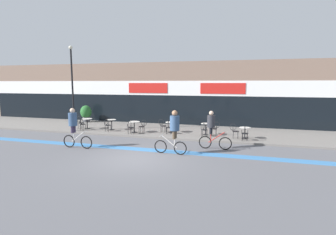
{
  "coord_description": "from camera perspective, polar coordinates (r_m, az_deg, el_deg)",
  "views": [
    {
      "loc": [
        4.78,
        -10.99,
        3.54
      ],
      "look_at": [
        -0.13,
        5.84,
        1.23
      ],
      "focal_mm": 28.0,
      "sensor_mm": 36.0,
      "label": 1
    }
  ],
  "objects": [
    {
      "name": "ground_plane",
      "position": [
        12.5,
        -7.05,
        -9.0
      ],
      "size": [
        120.0,
        120.0,
        0.0
      ],
      "primitive_type": "plane",
      "color": "#5B5B60"
    },
    {
      "name": "sidewalk_slab",
      "position": [
        19.18,
        1.54,
        -2.94
      ],
      "size": [
        40.0,
        5.5,
        0.12
      ],
      "primitive_type": "cube",
      "color": "slate",
      "rests_on": "ground"
    },
    {
      "name": "storefront_facade",
      "position": [
        23.47,
        4.5,
        5.26
      ],
      "size": [
        40.0,
        4.06,
        5.27
      ],
      "color": "#7F6656",
      "rests_on": "ground"
    },
    {
      "name": "bike_lane_stripe",
      "position": [
        14.09,
        -4.17,
        -7.04
      ],
      "size": [
        36.0,
        0.7,
        0.01
      ],
      "primitive_type": "cube",
      "color": "#3D7AB7",
      "rests_on": "ground"
    },
    {
      "name": "bistro_table_0",
      "position": [
        20.54,
        -17.21,
        -0.84
      ],
      "size": [
        0.75,
        0.75,
        0.77
      ],
      "color": "black",
      "rests_on": "sidewalk_slab"
    },
    {
      "name": "bistro_table_1",
      "position": [
        19.6,
        -12.18,
        -1.08
      ],
      "size": [
        0.67,
        0.67,
        0.77
      ],
      "color": "black",
      "rests_on": "sidewalk_slab"
    },
    {
      "name": "bistro_table_2",
      "position": [
        18.33,
        -7.37,
        -1.54
      ],
      "size": [
        0.77,
        0.77,
        0.77
      ],
      "color": "black",
      "rests_on": "sidewalk_slab"
    },
    {
      "name": "bistro_table_3",
      "position": [
        18.2,
        0.66,
        -1.62
      ],
      "size": [
        0.77,
        0.77,
        0.73
      ],
      "color": "black",
      "rests_on": "sidewalk_slab"
    },
    {
      "name": "bistro_table_4",
      "position": [
        17.53,
        8.19,
        -2.02
      ],
      "size": [
        0.61,
        0.61,
        0.77
      ],
      "color": "black",
      "rests_on": "sidewalk_slab"
    },
    {
      "name": "bistro_table_5",
      "position": [
        16.83,
        16.4,
        -2.76
      ],
      "size": [
        0.68,
        0.68,
        0.71
      ],
      "color": "black",
      "rests_on": "sidewalk_slab"
    },
    {
      "name": "cafe_chair_0_near",
      "position": [
        20.03,
        -18.17,
        -1.2
      ],
      "size": [
        0.43,
        0.59,
        0.9
      ],
      "rotation": [
        0.0,
        0.0,
        1.66
      ],
      "color": "black",
      "rests_on": "sidewalk_slab"
    },
    {
      "name": "cafe_chair_0_side",
      "position": [
        20.9,
        -18.62,
        -0.86
      ],
      "size": [
        0.6,
        0.45,
        0.9
      ],
      "rotation": [
        0.0,
        0.0,
        -0.15
      ],
      "color": "black",
      "rests_on": "sidewalk_slab"
    },
    {
      "name": "cafe_chair_1_near",
      "position": [
        19.07,
        -13.08,
        -1.44
      ],
      "size": [
        0.42,
        0.59,
        0.9
      ],
      "rotation": [
        0.0,
        0.0,
        1.51
      ],
      "color": "black",
      "rests_on": "sidewalk_slab"
    },
    {
      "name": "cafe_chair_2_near",
      "position": [
        17.78,
        -8.2,
        -1.96
      ],
      "size": [
        0.44,
        0.59,
        0.9
      ],
      "rotation": [
        0.0,
        0.0,
        1.46
      ],
      "color": "black",
      "rests_on": "sidewalk_slab"
    },
    {
      "name": "cafe_chair_2_side",
      "position": [
        18.1,
        -5.55,
        -1.75
      ],
      "size": [
        0.58,
        0.42,
        0.9
      ],
      "rotation": [
        0.0,
        0.0,
        3.19
      ],
      "color": "black",
      "rests_on": "sidewalk_slab"
    },
    {
      "name": "cafe_chair_3_near",
      "position": [
        17.6,
        0.14,
        -1.98
      ],
      "size": [
        0.45,
        0.6,
        0.9
      ],
      "rotation": [
        0.0,
        0.0,
        1.71
      ],
      "color": "black",
      "rests_on": "sidewalk_slab"
    },
    {
      "name": "cafe_chair_3_side",
      "position": [
        18.37,
        -1.23,
        -1.58
      ],
      "size": [
        0.58,
        0.4,
        0.9
      ],
      "rotation": [
        0.0,
        0.0,
        0.01
      ],
      "color": "black",
      "rests_on": "sidewalk_slab"
    },
    {
      "name": "cafe_chair_4_near",
      "position": [
        16.93,
        7.87,
        -2.43
      ],
      "size": [
        0.44,
        0.59,
        0.9
      ],
      "rotation": [
        0.0,
        0.0,
        1.47
      ],
      "color": "black",
      "rests_on": "sidewalk_slab"
    },
    {
      "name": "cafe_chair_4_side",
      "position": [
        17.47,
        10.23,
        -2.17
      ],
      "size": [
        0.59,
        0.43,
        0.9
      ],
      "rotation": [
        0.0,
        0.0,
        3.21
      ],
      "color": "black",
      "rests_on": "sidewalk_slab"
    },
    {
      "name": "cafe_chair_5_near",
      "position": [
        16.21,
        16.38,
        -3.11
      ],
      "size": [
        0.43,
        0.59,
        0.9
      ],
      "rotation": [
        0.0,
        0.0,
        1.5
      ],
      "color": "black",
      "rests_on": "sidewalk_slab"
    },
    {
      "name": "cafe_chair_5_side",
      "position": [
        16.84,
        14.27,
        -2.65
      ],
      "size": [
        0.58,
        0.41,
        0.9
      ],
      "rotation": [
        0.0,
        0.0,
        0.04
      ],
      "color": "black",
      "rests_on": "sidewalk_slab"
    },
    {
      "name": "planter_pot",
      "position": [
        24.22,
        -17.42,
        0.95
      ],
      "size": [
        0.96,
        0.96,
        1.46
      ],
      "color": "#4C4C51",
      "rests_on": "sidewalk_slab"
    },
    {
      "name": "lamp_post",
      "position": [
        19.8,
        -20.12,
        7.03
      ],
      "size": [
        0.26,
        0.26,
        5.99
      ],
      "color": "black",
      "rests_on": "sidewalk_slab"
    },
    {
      "name": "cyclist_0",
      "position": [
        15.13,
        -19.79,
        -1.51
      ],
      "size": [
        1.8,
        0.48,
        2.2
      ],
      "rotation": [
        0.0,
        0.0,
        0.0
      ],
      "color": "black",
      "rests_on": "ground"
    },
    {
      "name": "cyclist_1",
      "position": [
        12.96,
        1.27,
        -2.33
      ],
      "size": [
        1.72,
        0.53,
        2.22
      ],
      "rotation": [
        0.0,
        0.0,
        3.09
      ],
      "color": "black",
      "rests_on": "ground"
    },
    {
      "name": "cyclist_2",
      "position": [
        14.23,
        9.62,
        -2.16
      ],
      "size": [
        1.77,
        0.48,
        2.07
      ],
      "rotation": [
        0.0,
        0.0,
        -0.0
      ],
      "color": "black",
      "rests_on": "ground"
    }
  ]
}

